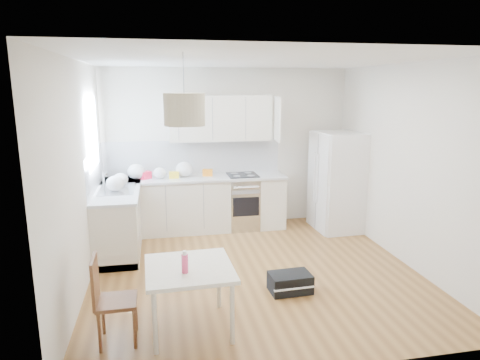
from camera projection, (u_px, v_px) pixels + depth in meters
The scene contains 29 objects.
floor at pixel (254, 271), 5.67m from camera, with size 4.20×4.20×0.00m, color brown.
ceiling at pixel (256, 60), 5.09m from camera, with size 4.20×4.20×0.00m, color white.
wall_back at pixel (228, 148), 7.39m from camera, with size 4.20×4.20×0.00m, color silver.
wall_left at pixel (80, 178), 4.99m from camera, with size 4.20×4.20×0.00m, color silver.
wall_right at pixel (406, 165), 5.77m from camera, with size 4.20×4.20×0.00m, color silver.
window_glassblock at pixel (92, 133), 6.01m from camera, with size 0.02×1.00×1.00m, color #BFE0F9.
cabinets_back at pixel (196, 205), 7.19m from camera, with size 3.00×0.60×0.88m, color beige.
cabinets_left at pixel (119, 220), 6.39m from camera, with size 0.60×1.80×0.88m, color beige.
counter_back at pixel (195, 178), 7.09m from camera, with size 3.02×0.64×0.04m, color silver.
counter_left at pixel (117, 190), 6.29m from camera, with size 0.64×1.82×0.04m, color silver.
backsplash_back at pixel (193, 157), 7.31m from camera, with size 3.00×0.01×0.58m, color silver.
backsplash_left at pixel (95, 170), 6.17m from camera, with size 0.01×1.80×0.58m, color silver.
upper_cabinets at pixel (220, 118), 7.10m from camera, with size 1.70×0.32×0.75m, color beige.
range_oven at pixel (242, 203), 7.34m from camera, with size 0.50×0.61×0.88m, color #B8BBBD, non-canonical shape.
sink at pixel (117, 190), 6.24m from camera, with size 0.50×0.80×0.16m, color #B8BBBD, non-canonical shape.
refrigerator at pixel (338, 181), 7.18m from camera, with size 0.80×0.83×1.66m, color white, non-canonical shape.
dining_table at pixel (189, 273), 4.20m from camera, with size 0.87×0.87×0.67m.
dining_chair at pixel (117, 299), 4.01m from camera, with size 0.37×0.37×0.87m, color #4D2517, non-canonical shape.
drink_bottle at pixel (185, 262), 4.02m from camera, with size 0.06×0.06×0.22m, color #D53B65.
gym_bag at pixel (290, 283), 5.07m from camera, with size 0.49×0.32×0.22m, color black.
pendant_lamp at pixel (184, 109), 4.00m from camera, with size 0.39×0.39×0.30m, color beige.
grocery_bag_a at pixel (136, 172), 6.90m from camera, with size 0.28×0.24×0.25m, color white.
grocery_bag_b at pixel (160, 173), 6.95m from camera, with size 0.20×0.17×0.18m, color white.
grocery_bag_c at pixel (184, 169), 7.08m from camera, with size 0.28×0.24×0.25m, color white.
grocery_bag_d at pixel (121, 179), 6.44m from camera, with size 0.22×0.19×0.20m, color white.
grocery_bag_e at pixel (115, 184), 6.10m from camera, with size 0.25×0.21×0.23m, color white.
snack_orange at pixel (208, 173), 7.17m from camera, with size 0.16×0.10×0.11m, color orange.
snack_yellow at pixel (174, 175), 6.99m from camera, with size 0.16×0.10×0.11m, color gold.
snack_red at pixel (146, 175), 6.94m from camera, with size 0.17×0.11×0.12m, color red.
Camera 1 is at (-1.19, -5.15, 2.39)m, focal length 32.00 mm.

